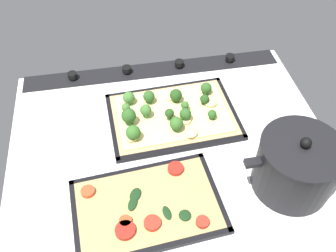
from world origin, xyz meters
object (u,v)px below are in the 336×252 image
(veggie_pizza_back, at_px, (147,206))
(cooking_pot, at_px, (296,166))
(baking_tray_back, at_px, (147,207))
(baking_tray_front, at_px, (173,117))
(broccoli_pizza, at_px, (169,114))

(veggie_pizza_back, distance_m, cooking_pot, 0.35)
(baking_tray_back, distance_m, veggie_pizza_back, 0.01)
(veggie_pizza_back, height_order, cooking_pot, cooking_pot)
(cooking_pot, bearing_deg, baking_tray_front, -48.12)
(baking_tray_front, height_order, broccoli_pizza, broccoli_pizza)
(baking_tray_back, relative_size, veggie_pizza_back, 1.08)
(broccoli_pizza, distance_m, veggie_pizza_back, 0.28)
(baking_tray_front, relative_size, broccoli_pizza, 1.07)
(baking_tray_back, bearing_deg, cooking_pot, -179.00)
(baking_tray_back, distance_m, cooking_pot, 0.35)
(cooking_pot, bearing_deg, baking_tray_back, 1.00)
(broccoli_pizza, height_order, cooking_pot, cooking_pot)
(veggie_pizza_back, relative_size, cooking_pot, 1.28)
(baking_tray_front, xyz_separation_m, veggie_pizza_back, (0.11, 0.27, 0.01))
(cooking_pot, bearing_deg, veggie_pizza_back, 1.24)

